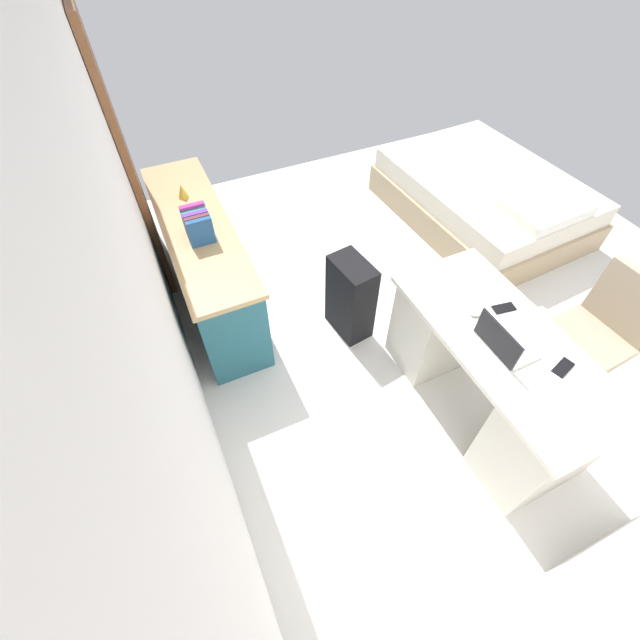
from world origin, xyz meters
TOP-DOWN VIEW (x-y plane):
  - ground_plane at (0.00, 0.00)m, footprint 5.02×5.02m
  - wall_back at (0.00, 2.00)m, footprint 4.02×0.10m
  - door_wooden at (1.46, 1.92)m, footprint 0.88×0.05m
  - desk at (-0.95, 0.26)m, footprint 1.45×0.67m
  - office_chair at (-1.03, -0.51)m, footprint 0.52×0.52m
  - credenza at (0.82, 1.62)m, footprint 1.80×0.48m
  - bed at (0.79, -1.13)m, footprint 1.97×1.50m
  - suitcase_black at (0.05, 0.73)m, footprint 0.39×0.27m
  - laptop at (-0.98, 0.34)m, footprint 0.31×0.22m
  - computer_mouse at (-0.72, 0.30)m, footprint 0.06×0.10m
  - cell_phone_near_laptop at (-1.23, 0.12)m, footprint 0.10×0.15m
  - cell_phone_by_mouse at (-0.75, 0.12)m, footprint 0.09×0.14m
  - book_row at (0.64, 1.62)m, footprint 0.20×0.17m
  - figurine_small at (1.16, 1.62)m, footprint 0.08×0.08m

SIDE VIEW (x-z plane):
  - ground_plane at x=0.00m, z-range 0.00..0.00m
  - bed at x=0.79m, z-range -0.05..0.53m
  - suitcase_black at x=0.05m, z-range 0.00..0.67m
  - credenza at x=0.82m, z-range 0.00..0.78m
  - desk at x=-0.95m, z-range 0.02..0.77m
  - office_chair at x=-1.03m, z-range -0.05..0.89m
  - cell_phone_near_laptop at x=-1.23m, z-range 0.75..0.76m
  - cell_phone_by_mouse at x=-0.75m, z-range 0.75..0.76m
  - computer_mouse at x=-0.72m, z-range 0.75..0.78m
  - laptop at x=-0.98m, z-range 0.70..0.90m
  - figurine_small at x=1.16m, z-range 0.78..0.89m
  - book_row at x=0.64m, z-range 0.77..0.99m
  - door_wooden at x=1.46m, z-range 0.00..2.04m
  - wall_back at x=0.00m, z-range 0.00..2.78m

